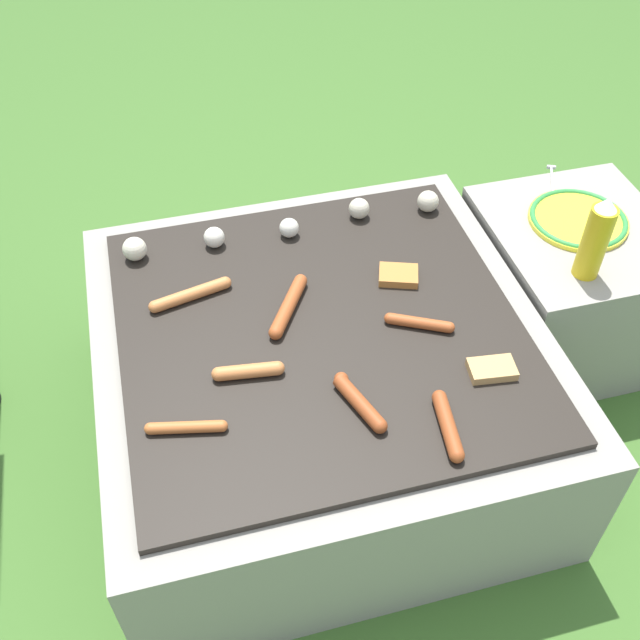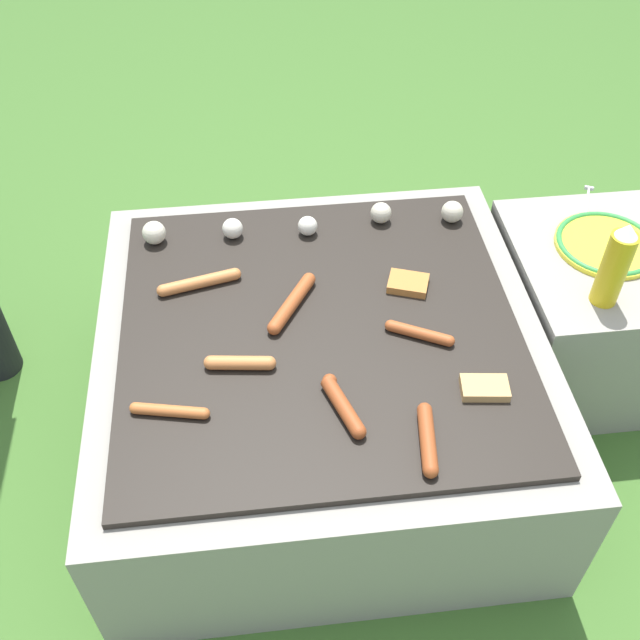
% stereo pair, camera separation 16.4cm
% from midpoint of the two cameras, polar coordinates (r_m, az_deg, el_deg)
% --- Properties ---
extents(ground_plane, '(14.00, 14.00, 0.00)m').
position_cam_midpoint_polar(ground_plane, '(1.96, 2.42, -8.69)').
color(ground_plane, '#3D6628').
extents(grill, '(1.00, 1.00, 0.40)m').
position_cam_midpoint_polar(grill, '(1.81, 2.61, -5.04)').
color(grill, gray).
rests_on(grill, ground_plane).
extents(side_ledge, '(0.45, 0.50, 0.40)m').
position_cam_midpoint_polar(side_ledge, '(2.12, 21.96, 0.43)').
color(side_ledge, gray).
rests_on(side_ledge, ground_plane).
extents(sausage_front_left, '(0.12, 0.18, 0.03)m').
position_cam_midpoint_polar(sausage_front_left, '(1.68, 0.63, 1.17)').
color(sausage_front_left, '#A34C23').
rests_on(sausage_front_left, grill).
extents(sausage_back_right, '(0.08, 0.16, 0.03)m').
position_cam_midpoint_polar(sausage_back_right, '(1.50, 4.89, -6.70)').
color(sausage_back_right, '#93421E').
rests_on(sausage_back_right, grill).
extents(sausage_mid_left, '(0.14, 0.09, 0.03)m').
position_cam_midpoint_polar(sausage_mid_left, '(1.65, 10.43, -1.14)').
color(sausage_mid_left, '#A34C23').
rests_on(sausage_mid_left, grill).
extents(sausage_front_right, '(0.15, 0.05, 0.03)m').
position_cam_midpoint_polar(sausage_front_right, '(1.56, -3.15, -3.44)').
color(sausage_front_right, '#C6753D').
rests_on(sausage_front_right, grill).
extents(sausage_front_center, '(0.05, 0.17, 0.03)m').
position_cam_midpoint_polar(sausage_front_center, '(1.47, 11.41, -9.08)').
color(sausage_front_center, '#93421E').
rests_on(sausage_front_center, grill).
extents(sausage_back_left, '(0.20, 0.07, 0.03)m').
position_cam_midpoint_polar(sausage_back_left, '(1.75, -6.54, 2.75)').
color(sausage_back_left, '#C6753D').
rests_on(sausage_back_left, grill).
extents(sausage_back_center, '(0.16, 0.05, 0.02)m').
position_cam_midpoint_polar(sausage_back_center, '(1.50, -8.33, -7.04)').
color(sausage_back_center, '#B7602D').
rests_on(sausage_back_center, grill).
extents(bread_slice_center, '(0.11, 0.10, 0.02)m').
position_cam_midpoint_polar(bread_slice_center, '(1.76, 9.39, 2.64)').
color(bread_slice_center, '#B27033').
rests_on(bread_slice_center, grill).
extents(bread_slice_left, '(0.10, 0.07, 0.02)m').
position_cam_midpoint_polar(bread_slice_left, '(1.58, 15.38, -5.17)').
color(bread_slice_left, tan).
rests_on(bread_slice_left, grill).
extents(mushroom_row, '(0.81, 0.08, 0.06)m').
position_cam_midpoint_polar(mushroom_row, '(1.89, 1.27, 7.35)').
color(mushroom_row, beige).
rests_on(mushroom_row, grill).
extents(plate_colorful, '(0.25, 0.25, 0.02)m').
position_cam_midpoint_polar(plate_colorful, '(2.01, 23.23, 5.24)').
color(plate_colorful, yellow).
rests_on(plate_colorful, side_ledge).
extents(condiment_bottle, '(0.06, 0.06, 0.22)m').
position_cam_midpoint_polar(condiment_bottle, '(1.80, 24.03, 3.68)').
color(condiment_bottle, gold).
rests_on(condiment_bottle, side_ledge).
extents(fork_utensil, '(0.10, 0.20, 0.01)m').
position_cam_midpoint_polar(fork_utensil, '(2.12, 21.78, 7.89)').
color(fork_utensil, silver).
rests_on(fork_utensil, side_ledge).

